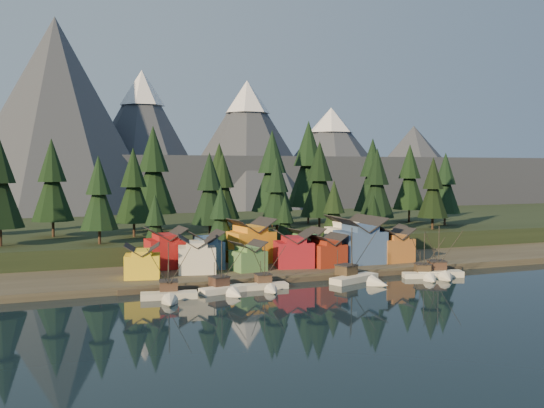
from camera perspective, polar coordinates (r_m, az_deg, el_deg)
name	(u,v)px	position (r m, az deg, el deg)	size (l,w,h in m)	color
ground	(341,295)	(117.98, 6.47, -8.49)	(500.00, 500.00, 0.00)	black
shore_strip	(267,261)	(153.80, -0.52, -5.40)	(400.00, 50.00, 1.50)	#343026
hillside	(213,233)	(200.66, -5.59, -2.71)	(420.00, 100.00, 6.00)	black
dock	(305,278)	(132.43, 3.12, -6.95)	(80.00, 4.00, 1.00)	#484033
mountain_ridge	(139,165)	(319.60, -12.37, 3.63)	(560.00, 190.00, 90.00)	#3F4551
boat_0	(169,288)	(114.02, -9.65, -7.84)	(11.06, 11.74, 11.65)	beige
boat_1	(226,283)	(118.32, -4.35, -7.38)	(10.09, 10.61, 11.30)	white
boat_2	(267,280)	(121.74, -0.47, -7.15)	(9.33, 10.08, 10.49)	beige
boat_4	(360,272)	(130.32, 8.24, -6.34)	(12.93, 13.33, 12.93)	silver
boat_5	(426,269)	(137.90, 14.32, -5.99)	(10.22, 10.64, 10.92)	white
boat_6	(441,267)	(140.12, 15.64, -5.69)	(10.99, 11.57, 12.59)	beige
house_front_0	(142,260)	(128.87, -12.11, -5.17)	(8.33, 8.03, 7.10)	yellow
house_front_1	(197,253)	(133.15, -7.10, -4.60)	(9.36, 9.12, 8.20)	silver
house_front_2	(248,255)	(135.13, -2.27, -4.83)	(7.64, 7.68, 6.54)	#528447
house_front_3	(294,248)	(139.92, 2.05, -4.14)	(9.59, 9.29, 8.41)	maroon
house_front_4	(326,249)	(141.49, 5.12, -4.27)	(7.95, 8.47, 7.47)	maroon
house_front_5	(360,239)	(147.19, 8.29, -3.28)	(10.73, 9.82, 10.95)	#375282
house_front_6	(393,244)	(151.00, 11.31, -3.69)	(8.65, 8.22, 8.20)	#BB6F30
house_back_0	(166,247)	(140.45, -9.97, -3.99)	(8.84, 8.52, 9.22)	maroon
house_back_1	(205,249)	(138.72, -6.31, -4.20)	(7.74, 7.83, 8.52)	#34517B
house_back_2	(250,239)	(146.41, -2.06, -3.35)	(11.06, 10.35, 10.64)	orange
house_back_3	(306,244)	(149.21, 3.19, -3.75)	(8.78, 8.03, 8.06)	#437D46
house_back_4	(349,235)	(156.16, 7.26, -2.94)	(9.85, 9.46, 10.69)	white
house_back_5	(390,240)	(159.61, 11.05, -3.33)	(8.82, 8.88, 8.08)	#AE8A3D
tree_hill_1	(52,183)	(170.21, -19.98, 1.86)	(11.24, 11.24, 26.19)	#332319
tree_hill_2	(99,196)	(150.90, -15.99, 0.76)	(9.17, 9.17, 21.36)	#332319
tree_hill_3	(134,188)	(163.96, -12.90, 1.46)	(10.19, 10.19, 23.73)	#332319
tree_hill_4	(153,173)	(179.97, -11.09, 2.86)	(13.17, 13.17, 30.69)	#332319
tree_hill_5	(210,191)	(157.90, -5.89, 1.19)	(9.62, 9.62, 22.41)	#332319
tree_hill_6	(223,189)	(174.51, -4.66, 1.46)	(9.75, 9.75, 22.71)	#332319
tree_hill_7	(277,193)	(161.76, 0.46, 1.04)	(9.12, 9.12, 21.25)	#332319
tree_hill_8	(272,174)	(186.90, 0.01, 2.81)	(12.86, 12.86, 29.97)	#332319
tree_hill_9	(320,182)	(174.53, 4.50, 2.06)	(11.19, 11.19, 26.07)	#332319
tree_hill_10	(308,167)	(200.51, 3.45, 3.46)	(14.55, 14.55, 33.89)	#332319
tree_hill_11	(377,186)	(177.79, 9.85, 1.70)	(10.35, 10.35, 24.10)	#332319
tree_hill_12	(372,178)	(195.58, 9.44, 2.45)	(11.95, 11.95, 27.84)	#332319
tree_hill_13	(433,190)	(186.15, 14.91, 1.29)	(9.29, 9.29, 21.64)	#332319
tree_hill_14	(410,179)	(210.31, 12.82, 2.26)	(11.34, 11.34, 26.42)	#332319
tree_hill_15	(219,180)	(191.88, -4.98, 2.22)	(11.31, 11.31, 26.35)	#332319
tree_hill_17	(445,185)	(201.31, 15.99, 1.69)	(10.02, 10.02, 23.35)	#332319
tree_shore_0	(155,226)	(145.10, -10.92, -2.05)	(7.19, 7.19, 16.76)	#332319
tree_shore_1	(221,220)	(148.70, -4.85, -1.48)	(7.99, 7.99, 18.61)	#332319
tree_shore_2	(285,223)	(154.48, 1.22, -1.85)	(6.81, 6.81, 15.87)	#332319
tree_shore_3	(334,214)	(160.18, 5.85, -0.94)	(8.41, 8.41, 19.58)	#332319
tree_shore_4	(373,220)	(166.14, 9.53, -1.52)	(6.81, 6.81, 15.87)	#332319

